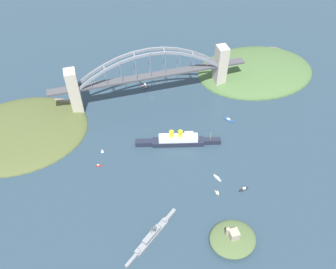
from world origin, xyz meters
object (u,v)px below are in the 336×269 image
at_px(harbor_arch_bridge, 150,77).
at_px(seaplane_taxiing_near_bridge, 145,86).
at_px(naval_cruiser, 152,235).
at_px(small_boat_0, 218,192).
at_px(small_boat_1, 229,120).
at_px(small_boat_5, 244,189).
at_px(fort_island_mid_harbor, 233,239).
at_px(small_boat_4, 217,178).
at_px(ocean_liner, 178,140).
at_px(small_boat_2, 102,151).
at_px(small_boat_3, 99,166).

height_order(harbor_arch_bridge, seaplane_taxiing_near_bridge, harbor_arch_bridge).
xyz_separation_m(naval_cruiser, small_boat_0, (-72.92, -27.41, 0.09)).
bearing_deg(small_boat_1, seaplane_taxiing_near_bridge, -48.07).
bearing_deg(seaplane_taxiing_near_bridge, small_boat_5, 106.59).
xyz_separation_m(fort_island_mid_harbor, small_boat_4, (-13.26, -67.67, -3.46)).
distance_m(small_boat_1, small_boat_5, 100.86).
bearing_deg(harbor_arch_bridge, ocean_liner, 95.54).
height_order(fort_island_mid_harbor, small_boat_2, fort_island_mid_harbor).
bearing_deg(small_boat_2, harbor_arch_bridge, -133.57).
bearing_deg(small_boat_2, small_boat_3, 69.23).
bearing_deg(small_boat_5, ocean_liner, -60.02).
relative_size(fort_island_mid_harbor, small_boat_5, 3.93).
bearing_deg(small_boat_2, small_boat_0, 139.86).
bearing_deg(small_boat_3, seaplane_taxiing_near_bridge, -123.33).
height_order(harbor_arch_bridge, small_boat_3, harbor_arch_bridge).
bearing_deg(harbor_arch_bridge, fort_island_mid_harbor, 95.36).
xyz_separation_m(ocean_liner, small_boat_0, (-17.66, 74.79, -2.80)).
bearing_deg(fort_island_mid_harbor, small_boat_2, -55.08).
relative_size(small_boat_1, small_boat_3, 1.62).
bearing_deg(naval_cruiser, small_boat_5, -166.14).
bearing_deg(small_boat_0, naval_cruiser, 20.60).
distance_m(small_boat_0, small_boat_4, 18.78).
bearing_deg(small_boat_1, small_boat_3, 9.81).
xyz_separation_m(ocean_liner, small_boat_2, (83.01, -10.12, -2.87)).
xyz_separation_m(small_boat_0, small_boat_1, (-52.82, -94.77, -2.11)).
bearing_deg(seaplane_taxiing_near_bridge, harbor_arch_bridge, 97.32).
xyz_separation_m(seaplane_taxiing_near_bridge, small_boat_2, (71.49, 101.15, 0.78)).
xyz_separation_m(harbor_arch_bridge, ocean_liner, (-8.57, 88.36, -26.00)).
bearing_deg(seaplane_taxiing_near_bridge, ocean_liner, 95.91).
height_order(seaplane_taxiing_near_bridge, small_boat_5, seaplane_taxiing_near_bridge).
bearing_deg(small_boat_0, small_boat_4, -112.29).
bearing_deg(small_boat_1, small_boat_5, 75.21).
relative_size(ocean_liner, small_boat_5, 8.94).
distance_m(ocean_liner, fort_island_mid_harbor, 125.72).
xyz_separation_m(small_boat_0, small_boat_4, (-7.08, -17.26, -2.12)).
xyz_separation_m(naval_cruiser, seaplane_taxiing_near_bridge, (-43.74, -213.46, -0.77)).
distance_m(harbor_arch_bridge, fort_island_mid_harbor, 216.24).
distance_m(small_boat_0, small_boat_2, 131.69).
relative_size(small_boat_3, small_boat_5, 0.68).
relative_size(seaplane_taxiing_near_bridge, small_boat_5, 0.88).
bearing_deg(naval_cruiser, seaplane_taxiing_near_bridge, -101.58).
height_order(harbor_arch_bridge, small_boat_5, harbor_arch_bridge).
xyz_separation_m(small_boat_2, small_boat_3, (6.76, 17.83, -2.02)).
relative_size(small_boat_0, small_boat_3, 0.90).
xyz_separation_m(seaplane_taxiing_near_bridge, small_boat_3, (78.25, 118.98, -1.23)).
relative_size(small_boat_0, small_boat_2, 1.01).
height_order(small_boat_1, small_boat_4, small_boat_4).
height_order(small_boat_1, small_boat_2, small_boat_2).
xyz_separation_m(seaplane_taxiing_near_bridge, small_boat_0, (-29.18, 186.06, 0.86)).
distance_m(small_boat_0, small_boat_5, 27.30).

